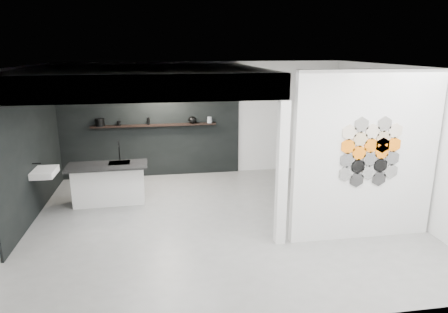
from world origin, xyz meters
TOP-DOWN VIEW (x-y plane):
  - floor at (0.00, 0.00)m, footprint 7.00×6.00m
  - partition_panel at (2.23, -1.00)m, footprint 2.45×0.15m
  - bay_clad_back at (-1.30, 2.97)m, footprint 4.40×0.04m
  - bay_clad_left at (-3.47, 1.00)m, footprint 0.04×4.00m
  - bulkhead at (-1.30, 1.00)m, footprint 4.40×4.00m
  - corner_column at (0.82, -1.00)m, footprint 0.16×0.16m
  - fascia_beam at (-1.30, -0.92)m, footprint 4.40×0.16m
  - wall_basin at (-3.24, 0.80)m, footprint 0.40×0.60m
  - display_shelf at (-1.20, 2.87)m, footprint 3.00×0.15m
  - kitchen_island at (-2.15, 1.23)m, footprint 1.61×0.74m
  - stockpot at (-2.47, 2.87)m, footprint 0.26×0.26m
  - kettle at (-0.28, 2.87)m, footprint 0.25×0.25m
  - glass_bowl at (0.15, 2.87)m, footprint 0.13×0.13m
  - glass_vase at (0.15, 2.87)m, footprint 0.13×0.13m
  - bottle_dark at (-1.34, 2.87)m, footprint 0.08×0.08m
  - utensil_cup at (-2.03, 2.87)m, footprint 0.11×0.11m
  - hex_tile_cluster at (2.26, -1.09)m, footprint 1.04×0.02m

SIDE VIEW (x-z plane):
  - floor at x=0.00m, z-range -0.01..0.00m
  - kitchen_island at x=-2.15m, z-range -0.21..1.07m
  - wall_basin at x=-3.24m, z-range 0.79..0.91m
  - bay_clad_back at x=-1.30m, z-range 0.00..2.35m
  - bay_clad_left at x=-3.47m, z-range 0.00..2.35m
  - corner_column at x=0.82m, z-range 0.00..2.35m
  - display_shelf at x=-1.20m, z-range 1.28..1.32m
  - glass_bowl at x=0.15m, z-range 1.32..1.41m
  - utensil_cup at x=-2.03m, z-range 1.32..1.42m
  - glass_vase at x=0.15m, z-range 1.32..1.47m
  - partition_panel at x=2.23m, z-range 0.00..2.80m
  - bottle_dark at x=-1.34m, z-range 1.32..1.49m
  - kettle at x=-0.28m, z-range 1.32..1.49m
  - stockpot at x=-2.47m, z-range 1.32..1.49m
  - hex_tile_cluster at x=2.26m, z-range 0.92..2.09m
  - bulkhead at x=-1.30m, z-range 2.35..2.75m
  - fascia_beam at x=-1.30m, z-range 2.35..2.75m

